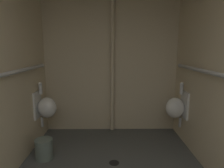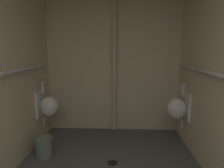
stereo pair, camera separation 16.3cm
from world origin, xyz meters
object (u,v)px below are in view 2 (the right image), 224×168
object	(u,v)px
urinal_left_mid	(48,106)
standpipe_back_wall	(114,63)
floor_drain	(112,163)
urinal_right_mid	(178,108)
waste_bin	(44,147)

from	to	relation	value
urinal_left_mid	standpipe_back_wall	distance (m)	1.37
standpipe_back_wall	floor_drain	size ratio (longest dim) A/B	18.29
urinal_right_mid	floor_drain	world-z (taller)	urinal_right_mid
waste_bin	floor_drain	bearing A→B (deg)	-7.27
floor_drain	waste_bin	bearing A→B (deg)	172.73
urinal_right_mid	standpipe_back_wall	world-z (taller)	standpipe_back_wall
urinal_left_mid	waste_bin	bearing A→B (deg)	-77.22
urinal_left_mid	standpipe_back_wall	size ratio (longest dim) A/B	0.29
urinal_right_mid	standpipe_back_wall	bearing A→B (deg)	156.43
standpipe_back_wall	floor_drain	xyz separation A→B (m)	(0.01, -1.09, -1.30)
standpipe_back_wall	floor_drain	world-z (taller)	standpipe_back_wall
urinal_right_mid	waste_bin	size ratio (longest dim) A/B	2.61
urinal_left_mid	standpipe_back_wall	xyz separation A→B (m)	(1.10, 0.43, 0.70)
standpipe_back_wall	urinal_left_mid	bearing A→B (deg)	-158.71
floor_drain	waste_bin	world-z (taller)	waste_bin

